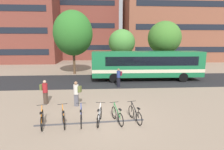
% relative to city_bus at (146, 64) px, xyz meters
% --- Properties ---
extents(ground, '(200.00, 200.00, 0.00)m').
position_rel_city_bus_xyz_m(ground, '(-4.56, -9.93, -1.78)').
color(ground, gray).
extents(bus_lane_asphalt, '(80.00, 7.20, 0.01)m').
position_rel_city_bus_xyz_m(bus_lane_asphalt, '(-4.56, -0.00, -1.77)').
color(bus_lane_asphalt, '#232326').
rests_on(bus_lane_asphalt, ground).
extents(city_bus, '(12.08, 2.83, 3.20)m').
position_rel_city_bus_xyz_m(city_bus, '(0.00, 0.00, 0.00)').
color(city_bus, '#196B3D').
rests_on(city_bus, ground).
extents(bike_rack, '(5.84, 0.43, 0.70)m').
position_rel_city_bus_xyz_m(bike_rack, '(-5.69, -10.63, -1.68)').
color(bike_rack, '#47474C').
rests_on(bike_rack, ground).
extents(parked_bicycle_orange_0, '(0.59, 1.69, 0.99)m').
position_rel_city_bus_xyz_m(parked_bicycle_orange_0, '(-8.16, -10.80, -1.39)').
color(parked_bicycle_orange_0, black).
rests_on(parked_bicycle_orange_0, ground).
extents(parked_bicycle_orange_1, '(0.60, 1.68, 0.99)m').
position_rel_city_bus_xyz_m(parked_bicycle_orange_1, '(-7.09, -10.73, -1.39)').
color(parked_bicycle_orange_1, black).
rests_on(parked_bicycle_orange_1, ground).
extents(parked_bicycle_blue_2, '(0.52, 1.72, 0.99)m').
position_rel_city_bus_xyz_m(parked_bicycle_blue_2, '(-6.17, -10.65, -1.39)').
color(parked_bicycle_blue_2, black).
rests_on(parked_bicycle_blue_2, ground).
extents(parked_bicycle_white_3, '(0.52, 1.72, 0.99)m').
position_rel_city_bus_xyz_m(parked_bicycle_white_3, '(-5.20, -10.63, -1.39)').
color(parked_bicycle_white_3, black).
rests_on(parked_bicycle_white_3, ground).
extents(parked_bicycle_green_4, '(0.64, 1.67, 0.99)m').
position_rel_city_bus_xyz_m(parked_bicycle_green_4, '(-4.25, -10.61, -1.39)').
color(parked_bicycle_green_4, black).
rests_on(parked_bicycle_green_4, ground).
extents(parked_bicycle_black_5, '(0.60, 1.68, 0.99)m').
position_rel_city_bus_xyz_m(parked_bicycle_black_5, '(-3.27, -10.53, -1.39)').
color(parked_bicycle_black_5, black).
rests_on(parked_bicycle_black_5, ground).
extents(commuter_olive_pack_0, '(0.60, 0.49, 1.69)m').
position_rel_city_bus_xyz_m(commuter_olive_pack_0, '(-8.99, -7.30, -0.81)').
color(commuter_olive_pack_0, '#47382D').
rests_on(commuter_olive_pack_0, ground).
extents(commuter_olive_pack_1, '(0.58, 0.42, 1.71)m').
position_rel_city_bus_xyz_m(commuter_olive_pack_1, '(-6.72, -7.91, -0.79)').
color(commuter_olive_pack_1, '#565660').
rests_on(commuter_olive_pack_1, ground).
extents(commuter_maroon_pack_2, '(0.60, 0.56, 1.77)m').
position_rel_city_bus_xyz_m(commuter_maroon_pack_2, '(-3.36, -2.83, -0.75)').
color(commuter_maroon_pack_2, black).
rests_on(commuter_maroon_pack_2, ground).
extents(street_tree_0, '(4.39, 4.39, 6.95)m').
position_rel_city_bus_xyz_m(street_tree_0, '(3.54, 4.54, 2.97)').
color(street_tree_0, brown).
rests_on(street_tree_0, ground).
extents(street_tree_1, '(3.71, 3.71, 5.96)m').
position_rel_city_bus_xyz_m(street_tree_1, '(-2.00, 6.11, 2.34)').
color(street_tree_1, brown).
rests_on(street_tree_1, ground).
extents(street_tree_2, '(5.04, 5.04, 8.19)m').
position_rel_city_bus_xyz_m(street_tree_2, '(-8.54, 4.58, 3.53)').
color(street_tree_2, brown).
rests_on(street_tree_2, ground).
extents(building_left_wing, '(16.97, 10.69, 19.29)m').
position_rel_city_bus_xyz_m(building_left_wing, '(-21.95, 20.10, 7.87)').
color(building_left_wing, brown).
rests_on(building_left_wing, ground).
extents(building_right_wing, '(21.31, 10.30, 17.49)m').
position_rel_city_bus_xyz_m(building_right_wing, '(11.22, 20.96, 6.97)').
color(building_right_wing, brown).
rests_on(building_right_wing, ground).
extents(building_centre_block, '(15.19, 13.44, 14.37)m').
position_rel_city_bus_xyz_m(building_centre_block, '(-8.37, 28.69, 5.41)').
color(building_centre_block, brown).
rests_on(building_centre_block, ground).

